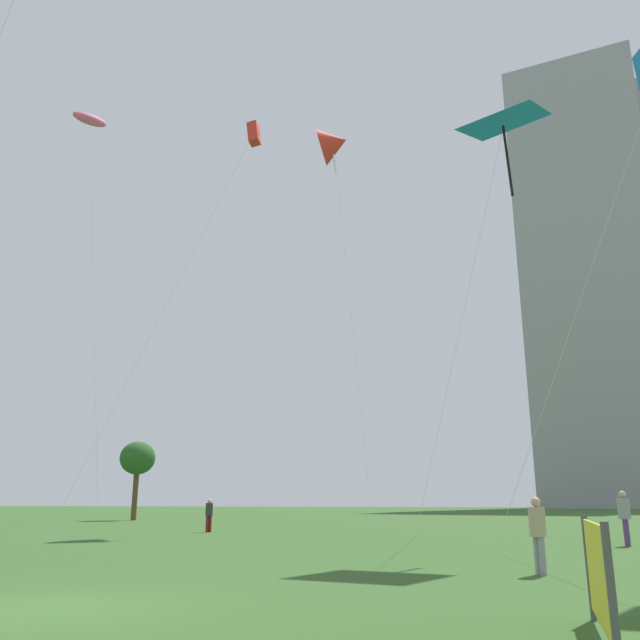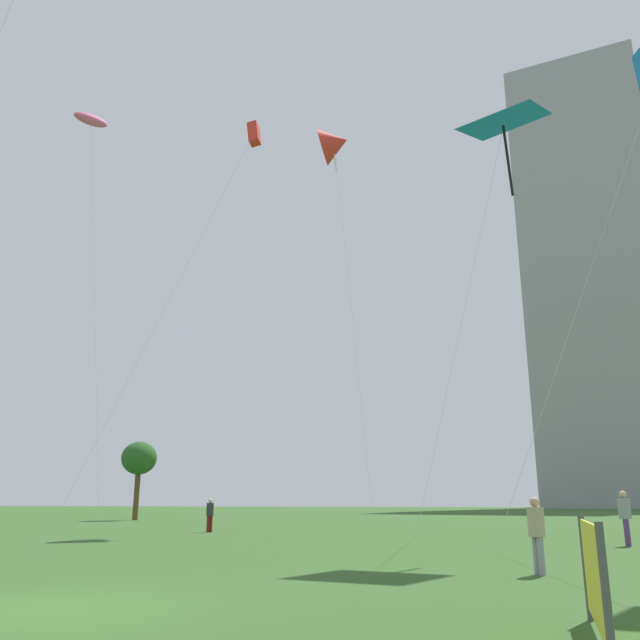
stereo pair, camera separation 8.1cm
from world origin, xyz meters
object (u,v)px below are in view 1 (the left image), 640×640
at_px(kite_flying_7, 504,123).
at_px(distant_highrise_0, 590,274).
at_px(park_tree_1, 138,459).
at_px(person_standing_2, 209,513).
at_px(person_standing_0, 624,514).
at_px(kite_flying_0, 253,135).
at_px(distant_highrise_1, 640,294).
at_px(event_banner, 598,575).
at_px(kite_flying_3, 90,120).
at_px(kite_flying_4, 334,144).
at_px(person_standing_1, 538,529).

bearing_deg(kite_flying_7, distant_highrise_0, 78.75).
bearing_deg(park_tree_1, person_standing_2, -52.15).
xyz_separation_m(person_standing_0, distant_highrise_0, (18.80, 107.94, 43.64)).
bearing_deg(distant_highrise_0, kite_flying_0, -93.24).
distance_m(kite_flying_0, distant_highrise_1, 123.18).
height_order(kite_flying_0, distant_highrise_1, distant_highrise_1).
relative_size(distant_highrise_1, event_banner, 27.89).
height_order(kite_flying_7, park_tree_1, kite_flying_7).
height_order(kite_flying_3, kite_flying_4, kite_flying_3).
height_order(kite_flying_4, park_tree_1, kite_flying_4).
bearing_deg(kite_flying_3, kite_flying_4, 18.39).
relative_size(person_standing_2, park_tree_1, 0.26).
relative_size(person_standing_0, person_standing_1, 1.15).
distance_m(person_standing_2, kite_flying_3, 25.98).
xyz_separation_m(kite_flying_0, kite_flying_3, (-14.11, 8.68, 8.07)).
relative_size(kite_flying_0, event_banner, 5.94).
xyz_separation_m(park_tree_1, distant_highrise_1, (59.30, 89.22, 36.56)).
height_order(park_tree_1, distant_highrise_1, distant_highrise_1).
height_order(kite_flying_7, distant_highrise_1, distant_highrise_1).
distance_m(person_standing_2, park_tree_1, 21.82).
distance_m(person_standing_2, kite_flying_0, 17.88).
distance_m(kite_flying_7, park_tree_1, 38.79).
distance_m(kite_flying_4, park_tree_1, 28.50).
bearing_deg(person_standing_0, person_standing_1, -17.57).
bearing_deg(kite_flying_0, kite_flying_4, 86.97).
relative_size(person_standing_1, distant_highrise_0, 0.02).
relative_size(person_standing_1, event_banner, 0.53).
distance_m(person_standing_2, distant_highrise_0, 116.79).
bearing_deg(kite_flying_4, kite_flying_3, -161.61).
distance_m(kite_flying_0, kite_flying_3, 18.43).
distance_m(person_standing_1, kite_flying_3, 38.19).
distance_m(person_standing_0, kite_flying_3, 37.22).
height_order(person_standing_2, kite_flying_0, kite_flying_0).
height_order(person_standing_1, event_banner, person_standing_1).
xyz_separation_m(distant_highrise_0, event_banner, (-22.30, -124.83, -43.99)).
bearing_deg(event_banner, distant_highrise_0, 79.87).
distance_m(distant_highrise_1, event_banner, 138.99).
distance_m(person_standing_0, person_standing_2, 18.63).
bearing_deg(person_standing_2, distant_highrise_0, 19.71).
bearing_deg(person_standing_0, event_banner, -9.43).
xyz_separation_m(kite_flying_4, distant_highrise_0, (31.53, 95.38, 20.71)).
xyz_separation_m(kite_flying_0, park_tree_1, (-17.39, 24.02, -12.21)).
bearing_deg(kite_flying_4, event_banner, -72.60).
bearing_deg(kite_flying_3, person_standing_2, -9.42).
bearing_deg(park_tree_1, person_standing_0, -36.68).
xyz_separation_m(kite_flying_4, kite_flying_7, (9.72, -14.31, -8.49)).
distance_m(person_standing_0, distant_highrise_0, 117.94).
distance_m(person_standing_0, kite_flying_0, 20.74).
bearing_deg(distant_highrise_1, kite_flying_3, -104.75).
height_order(person_standing_2, distant_highrise_1, distant_highrise_1).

